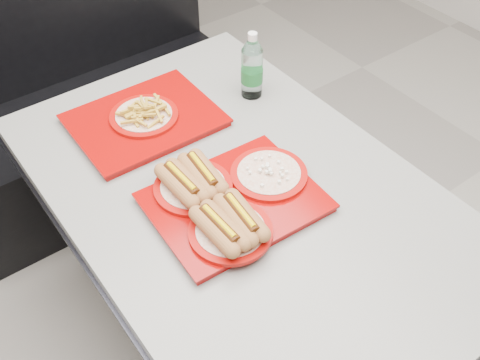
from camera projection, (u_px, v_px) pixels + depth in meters
ground at (241, 330)px, 2.07m from camera, size 6.00×6.00×0.00m
diner_table at (241, 227)px, 1.66m from camera, size 0.92×1.42×0.75m
booth_bench at (89, 98)px, 2.41m from camera, size 1.30×0.57×1.35m
tray_near at (228, 199)px, 1.46m from camera, size 0.46×0.40×0.10m
tray_far at (144, 117)px, 1.72m from camera, size 0.44×0.35×0.09m
water_bottle at (252, 69)px, 1.78m from camera, size 0.07×0.07×0.23m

